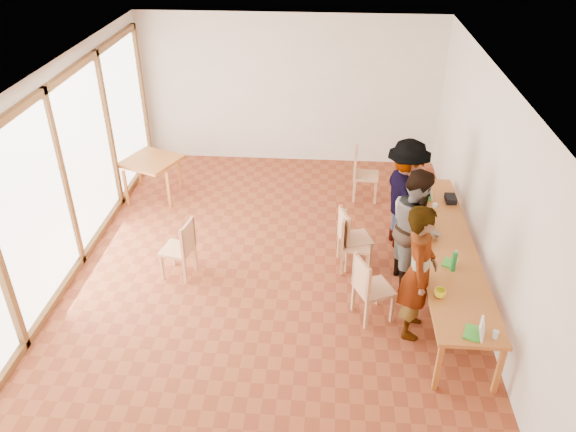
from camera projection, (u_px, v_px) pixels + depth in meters
The scene contains 25 objects.
ground at pixel (270, 271), 8.55m from camera, with size 8.00×8.00×0.00m, color brown.
wall_back at pixel (290, 90), 11.19m from camera, with size 6.00×0.10×3.00m, color white.
wall_front at pixel (214, 423), 4.36m from camera, with size 6.00×0.10×3.00m, color white.
wall_right at pixel (489, 192), 7.58m from camera, with size 0.10×8.00×3.00m, color white.
window_wall at pixel (61, 176), 7.97m from camera, with size 0.10×8.00×3.00m, color white.
ceiling at pixel (266, 76), 6.99m from camera, with size 6.00×8.00×0.04m, color white.
communal_table at pixel (445, 247), 7.86m from camera, with size 0.80×4.00×0.75m.
side_table at pixel (151, 163), 10.23m from camera, with size 0.90×0.90×0.75m.
chair_near at pixel (368, 283), 7.34m from camera, with size 0.60×0.60×0.52m.
chair_mid at pixel (350, 237), 8.32m from camera, with size 0.47×0.47×0.49m.
chair_far at pixel (350, 232), 8.41m from camera, with size 0.55×0.55×0.50m.
chair_empty at pixel (361, 169), 10.21m from camera, with size 0.49×0.49×0.52m.
chair_spare at pixel (183, 243), 8.17m from camera, with size 0.51×0.51×0.49m.
person_near at pixel (418, 272), 6.97m from camera, with size 0.68×0.45×1.87m, color gray.
person_mid at pixel (415, 226), 7.97m from camera, with size 0.87×0.67×1.78m, color gray.
person_far at pixel (405, 194), 8.74m from camera, with size 1.17×0.67×1.81m, color gray.
laptop_near at pixel (477, 331), 6.25m from camera, with size 0.29×0.30×0.21m.
laptop_mid at pixel (452, 261), 7.40m from camera, with size 0.25×0.26×0.18m.
laptop_far at pixel (427, 195), 8.94m from camera, with size 0.24×0.27×0.21m.
yellow_mug at pixel (440, 293), 6.82m from camera, with size 0.14×0.14×0.11m, color #FAF41D.
green_bottle at pixel (454, 262), 7.24m from camera, with size 0.07×0.07×0.28m, color #19772E.
clear_glass at pixel (495, 334), 6.22m from camera, with size 0.07×0.07×0.09m, color silver.
condiment_cup at pixel (435, 205), 8.70m from camera, with size 0.08×0.08×0.06m, color white.
pink_phone at pixel (425, 221), 8.36m from camera, with size 0.05×0.10×0.01m, color #E35189.
black_pouch at pixel (451, 199), 8.85m from camera, with size 0.16×0.26×0.09m, color black.
Camera 1 is at (0.80, -6.85, 5.14)m, focal length 35.00 mm.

